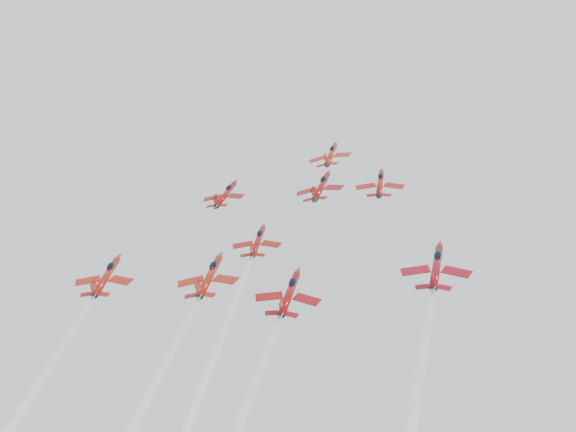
% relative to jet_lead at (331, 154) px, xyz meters
% --- Properties ---
extents(jet_lead, '(8.94, 10.86, 8.65)m').
position_rel_jet_lead_xyz_m(jet_lead, '(0.00, 0.00, 0.00)').
color(jet_lead, '#B21F10').
extents(jet_row2_left, '(8.69, 10.57, 8.41)m').
position_rel_jet_lead_xyz_m(jet_row2_left, '(-17.90, -11.64, -9.20)').
color(jet_row2_left, maroon).
extents(jet_row2_center, '(9.40, 11.43, 9.10)m').
position_rel_jet_lead_xyz_m(jet_row2_center, '(0.91, -11.00, -8.69)').
color(jet_row2_center, maroon).
extents(jet_row2_right, '(8.98, 10.92, 8.70)m').
position_rel_jet_lead_xyz_m(jet_row2_right, '(12.02, -11.15, -8.80)').
color(jet_row2_right, '#AC1510').
extents(jet_center, '(8.52, 73.55, 58.42)m').
position_rel_jet_lead_xyz_m(jet_center, '(-6.10, -58.50, -46.28)').
color(jet_center, maroon).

